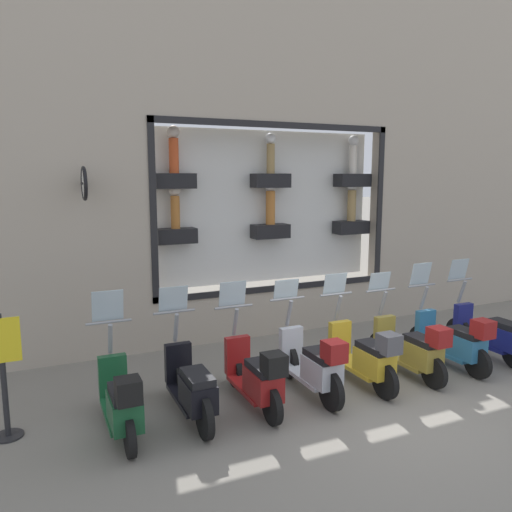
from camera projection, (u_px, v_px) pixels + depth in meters
ground_plane at (383, 402)px, 7.15m from camera, size 120.00×120.00×0.00m
building_facade at (273, 151)px, 9.82m from camera, size 1.20×36.00×7.25m
scooter_navy_0 at (491, 334)px, 8.78m from camera, size 1.81×0.61×1.67m
scooter_teal_1 at (455, 341)px, 8.34m from camera, size 1.80×0.60×1.66m
scooter_olive_2 at (412, 349)px, 7.97m from camera, size 1.80×0.60×1.56m
scooter_yellow_3 at (365, 356)px, 7.61m from camera, size 1.81×0.61×1.62m
scooter_silver_4 at (313, 365)px, 7.24m from camera, size 1.81×0.60×1.59m
scooter_red_5 at (256, 376)px, 6.87m from camera, size 1.80×0.61×1.64m
scooter_black_6 at (191, 387)px, 6.56m from camera, size 1.81×0.61×1.65m
scooter_green_7 at (122, 401)px, 6.13m from camera, size 1.79×0.61×1.68m
shop_sign_post at (3, 373)px, 6.04m from camera, size 0.36×0.45×1.57m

